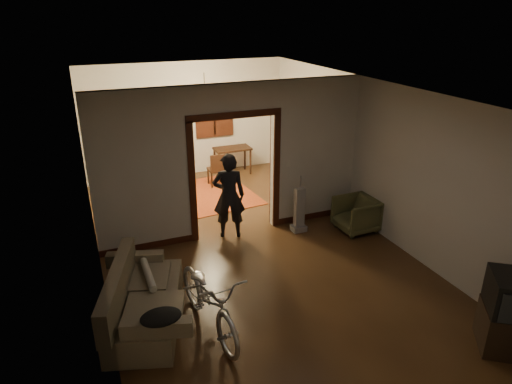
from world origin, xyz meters
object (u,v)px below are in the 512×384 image
sofa (145,294)px  person (229,196)px  armchair (356,214)px  desk (233,161)px  bicycle (209,299)px  locker (140,145)px

sofa → person: size_ratio=1.16×
armchair → desk: 4.05m
bicycle → desk: 6.07m
armchair → person: 2.45m
locker → desk: bearing=-2.6°
sofa → bicycle: (0.74, -0.49, 0.04)m
person → desk: (1.19, 3.20, -0.47)m
bicycle → armchair: bearing=20.2°
sofa → armchair: 4.34m
sofa → armchair: sofa is taller
bicycle → locker: locker is taller
armchair → desk: (-1.11, 3.89, 0.01)m
sofa → armchair: (4.16, 1.24, -0.10)m
sofa → bicycle: bicycle is taller
person → desk: size_ratio=1.76×
bicycle → person: (1.11, 2.42, 0.34)m
sofa → armchair: size_ratio=2.59×
bicycle → locker: bearing=82.6°
sofa → desk: (3.05, 5.13, -0.09)m
bicycle → armchair: (3.42, 1.73, -0.14)m
armchair → locker: locker is taller
armchair → person: person is taller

